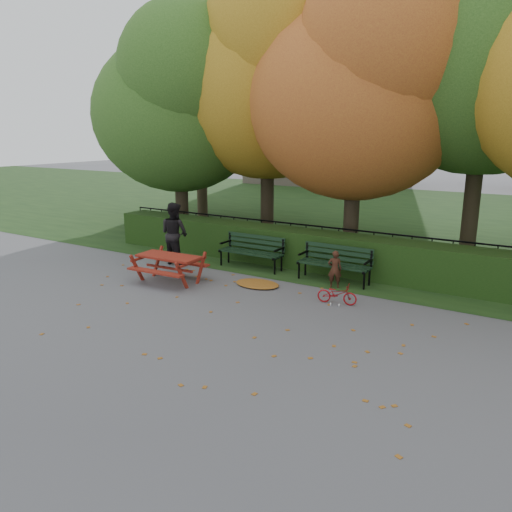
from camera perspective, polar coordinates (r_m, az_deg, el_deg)
The scene contains 18 objects.
ground at distance 9.97m, azimuth -5.45°, elevation -7.16°, with size 90.00×90.00×0.00m, color slate.
grass_strip at distance 22.39m, azimuth 16.78°, elevation 4.23°, with size 90.00×90.00×0.00m, color black.
building_left at distance 36.66m, azimuth 8.57°, elevation 20.02°, with size 10.00×7.00×15.00m, color tan.
hedge at distance 13.51m, azimuth 6.10°, elevation 0.73°, with size 13.00×0.90×1.00m, color black.
iron_fence at distance 14.21m, azimuth 7.51°, elevation 1.50°, with size 14.00×0.04×1.02m.
tree_a at distance 16.92m, azimuth -8.54°, elevation 17.04°, with size 5.88×5.60×7.48m.
tree_b at distance 16.38m, azimuth 2.03°, elevation 20.38°, with size 6.72×6.40×8.79m.
tree_c at distance 14.23m, azimuth 12.49°, elevation 18.69°, with size 6.30×6.00×8.00m.
tree_d at distance 14.89m, azimuth 26.52°, elevation 21.90°, with size 7.14×6.80×9.58m.
tree_f at distance 21.07m, azimuth -6.15°, elevation 19.69°, with size 6.93×6.60×9.19m.
bench_left at distance 13.44m, azimuth -0.39°, elevation 0.82°, with size 1.80×0.57×0.88m.
bench_right at distance 12.36m, azimuth 9.06°, elevation -0.53°, with size 1.80×0.57×0.88m.
picnic_table at distance 12.33m, azimuth -9.93°, elevation -0.60°, with size 1.63×1.34×0.76m.
leaf_pile at distance 12.00m, azimuth 0.14°, elevation -3.18°, with size 1.12×0.77×0.08m, color brown.
leaf_scatter at distance 10.19m, azimuth -4.43°, elevation -6.62°, with size 9.00×5.70×0.01m, color brown, non-canonical shape.
child at distance 11.86m, azimuth 8.99°, elevation -1.50°, with size 0.33×0.22×0.90m, color #3B1E13.
adult at distance 13.94m, azimuth -9.30°, elevation 2.56°, with size 0.84×0.65×1.73m, color black.
bicycle at distance 10.82m, azimuth 9.25°, elevation -4.29°, with size 0.30×0.85×0.45m, color maroon.
Camera 1 is at (5.68, -7.36, 3.60)m, focal length 35.00 mm.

